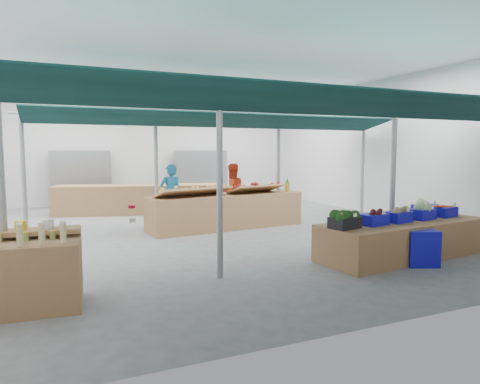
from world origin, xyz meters
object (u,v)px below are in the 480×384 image
Objects in this scene: fruit_counter at (227,211)px; vendor_left at (171,195)px; veg_counter at (404,239)px; crate_stack at (421,248)px; vendor_right at (232,192)px.

vendor_left is (-1.20, 1.10, 0.38)m from fruit_counter.
crate_stack is (-0.20, -0.63, -0.02)m from veg_counter.
vendor_right reaches higher than veg_counter.
crate_stack is (1.78, -4.78, -0.12)m from fruit_counter.
crate_stack is 0.39× the size of vendor_right.
veg_counter is 4.60m from fruit_counter.
crate_stack is 6.61m from vendor_left.
crate_stack is at bearing 110.47° from vendor_left.
veg_counter is 0.66m from crate_stack.
veg_counter is at bearing 72.00° from crate_stack.
vendor_right reaches higher than crate_stack.
fruit_counter is 5.10m from crate_stack.
vendor_left is at bearing 115.09° from veg_counter.
vendor_left is at bearing 131.14° from fruit_counter.
veg_counter is 6.16m from vendor_left.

